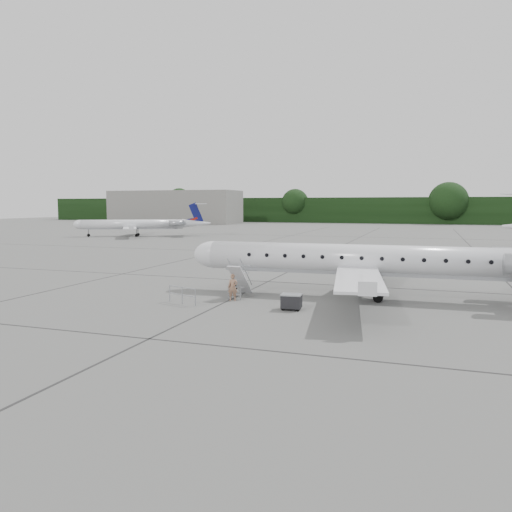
% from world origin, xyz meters
% --- Properties ---
extents(ground, '(320.00, 320.00, 0.00)m').
position_xyz_m(ground, '(0.00, 0.00, 0.00)').
color(ground, slate).
rests_on(ground, ground).
extents(treeline, '(260.00, 4.00, 8.00)m').
position_xyz_m(treeline, '(0.00, 130.00, 4.00)').
color(treeline, black).
rests_on(treeline, ground).
extents(terminal_building, '(40.00, 14.00, 10.00)m').
position_xyz_m(terminal_building, '(-70.00, 110.00, 5.00)').
color(terminal_building, slate).
rests_on(terminal_building, ground).
extents(main_regional_jet, '(26.55, 19.46, 6.68)m').
position_xyz_m(main_regional_jet, '(0.72, 2.97, 3.34)').
color(main_regional_jet, silver).
rests_on(main_regional_jet, ground).
extents(airstair, '(0.92, 2.39, 2.09)m').
position_xyz_m(airstair, '(-6.77, 0.60, 1.05)').
color(airstair, silver).
rests_on(airstair, ground).
extents(passenger, '(0.66, 0.49, 1.65)m').
position_xyz_m(passenger, '(-6.74, -0.73, 0.82)').
color(passenger, '#936950').
rests_on(passenger, ground).
extents(safety_railing, '(2.10, 0.82, 1.00)m').
position_xyz_m(safety_railing, '(-9.18, -2.65, 0.50)').
color(safety_railing, '#979A9F').
rests_on(safety_railing, ground).
extents(baggage_cart, '(1.17, 0.98, 0.95)m').
position_xyz_m(baggage_cart, '(-2.68, -2.11, 0.47)').
color(baggage_cart, black).
rests_on(baggage_cart, ground).
extents(bg_regional_left, '(28.32, 25.29, 6.12)m').
position_xyz_m(bg_regional_left, '(-46.74, 50.27, 3.06)').
color(bg_regional_left, silver).
rests_on(bg_regional_left, ground).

